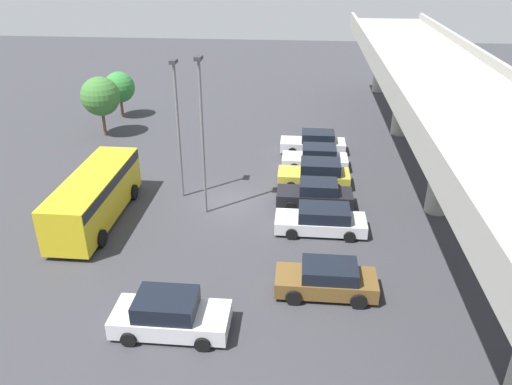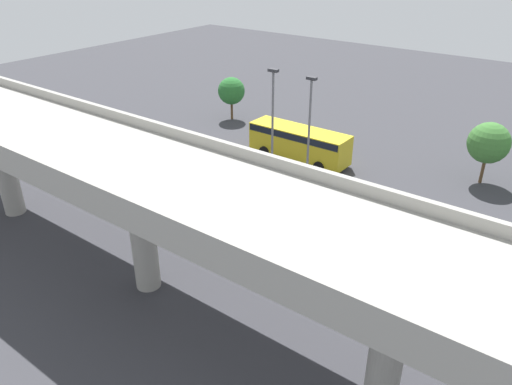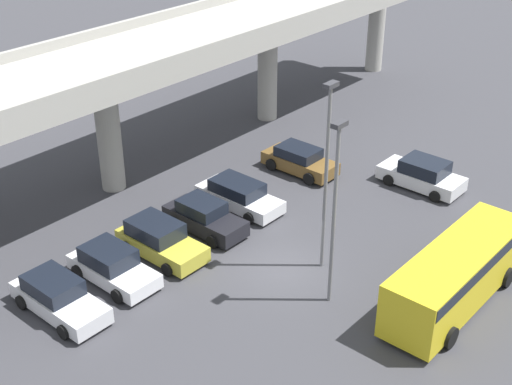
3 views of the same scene
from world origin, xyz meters
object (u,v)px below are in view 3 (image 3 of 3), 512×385
parked_car_1 (112,266)px  lamp_post_mid_lot (327,166)px  parked_car_3 (204,217)px  lamp_post_near_aisle (335,202)px  shuttle_bus (457,272)px  parked_car_0 (58,297)px  parked_car_2 (160,240)px  parked_car_5 (300,160)px  parked_car_6 (422,175)px  parked_car_4 (239,195)px

parked_car_1 → lamp_post_mid_lot: 10.40m
lamp_post_mid_lot → parked_car_3: bearing=101.7°
lamp_post_near_aisle → shuttle_bus: bearing=-51.1°
lamp_post_near_aisle → lamp_post_mid_lot: (1.89, 1.78, 0.31)m
parked_car_0 → lamp_post_near_aisle: bearing=44.8°
parked_car_1 → parked_car_2: size_ratio=0.98×
parked_car_5 → lamp_post_near_aisle: lamp_post_near_aisle is taller
parked_car_3 → parked_car_5: bearing=92.7°
parked_car_0 → lamp_post_near_aisle: size_ratio=0.57×
parked_car_6 → shuttle_bus: size_ratio=0.54×
parked_car_3 → parked_car_5: 8.16m
parked_car_2 → parked_car_6: size_ratio=0.98×
parked_car_0 → lamp_post_near_aisle: lamp_post_near_aisle is taller
parked_car_2 → parked_car_4: bearing=92.2°
parked_car_3 → lamp_post_near_aisle: (-0.60, -8.01, 4.07)m
shuttle_bus → parked_car_6: bearing=-143.4°
parked_car_3 → parked_car_2: bearing=-91.3°
parked_car_2 → shuttle_bus: size_ratio=0.53×
parked_car_4 → shuttle_bus: shuttle_bus is taller
lamp_post_near_aisle → parked_car_3: bearing=85.7°
parked_car_6 → lamp_post_mid_lot: size_ratio=0.52×
parked_car_5 → lamp_post_near_aisle: 12.79m
parked_car_0 → parked_car_1: 2.91m
shuttle_bus → parked_car_5: bearing=-113.7°
parked_car_0 → parked_car_6: parked_car_6 is taller
parked_car_3 → shuttle_bus: size_ratio=0.51×
parked_car_0 → parked_car_1: parked_car_0 is taller
parked_car_2 → parked_car_0: bearing=-89.7°
parked_car_0 → lamp_post_mid_lot: (9.86, -6.27, 4.39)m
parked_car_5 → lamp_post_near_aisle: (-8.75, -8.39, 4.09)m
parked_car_1 → parked_car_5: bearing=91.0°
parked_car_5 → lamp_post_mid_lot: lamp_post_mid_lot is taller
parked_car_5 → parked_car_6: bearing=25.2°
parked_car_4 → parked_car_6: bearing=53.2°
parked_car_0 → parked_car_1: bearing=91.9°
parked_car_3 → parked_car_1: bearing=-91.4°
parked_car_1 → lamp_post_mid_lot: size_ratio=0.50×
parked_car_2 → parked_car_3: bearing=88.7°
parked_car_2 → parked_car_6: (13.97, -5.92, -0.02)m
parked_car_1 → parked_car_3: bearing=88.6°
parked_car_3 → parked_car_6: size_ratio=0.95×
parked_car_6 → lamp_post_mid_lot: (-9.79, -0.37, 4.37)m
parked_car_3 → shuttle_bus: 12.41m
parked_car_3 → parked_car_5: size_ratio=0.99×
parked_car_4 → shuttle_bus: (-0.17, -12.37, 0.90)m
parked_car_0 → parked_car_5: (16.73, 0.34, -0.00)m
parked_car_3 → parked_car_4: bearing=95.7°
parked_car_2 → parked_car_4: parked_car_2 is taller
parked_car_0 → lamp_post_mid_lot: lamp_post_mid_lot is taller
parked_car_2 → parked_car_5: size_ratio=1.03×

